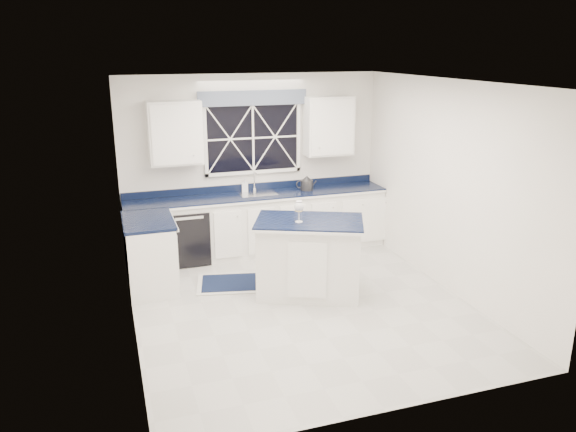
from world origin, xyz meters
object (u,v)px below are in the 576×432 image
object	(u,v)px
wine_glass	(299,208)
dishwasher	(187,234)
kettle	(307,184)
soap_bottle	(245,185)
island	(309,257)
faucet	(255,181)

from	to	relation	value
wine_glass	dishwasher	bearing A→B (deg)	124.49
kettle	soap_bottle	bearing A→B (deg)	-175.96
soap_bottle	dishwasher	bearing A→B (deg)	-166.96
island	soap_bottle	bearing A→B (deg)	124.34
dishwasher	island	xyz separation A→B (m)	(1.31, -1.65, 0.09)
dishwasher	island	bearing A→B (deg)	-51.62
wine_glass	soap_bottle	size ratio (longest dim) A/B	1.34
kettle	wine_glass	world-z (taller)	wine_glass
faucet	soap_bottle	distance (m)	0.16
dishwasher	soap_bottle	xyz separation A→B (m)	(0.95, 0.22, 0.63)
faucet	kettle	world-z (taller)	faucet
island	kettle	world-z (taller)	kettle
dishwasher	faucet	bearing A→B (deg)	10.02
faucet	kettle	distance (m)	0.80
kettle	faucet	bearing A→B (deg)	-176.65
faucet	wine_glass	xyz separation A→B (m)	(0.06, -1.88, 0.08)
dishwasher	wine_glass	bearing A→B (deg)	-55.51
soap_bottle	kettle	bearing A→B (deg)	-13.33
soap_bottle	island	bearing A→B (deg)	-79.13
wine_glass	soap_bottle	bearing A→B (deg)	96.27
faucet	wine_glass	bearing A→B (deg)	-88.18
dishwasher	soap_bottle	size ratio (longest dim) A/B	4.08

